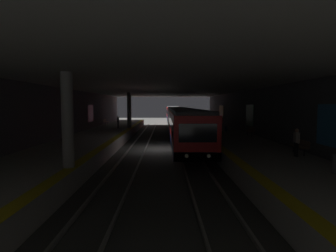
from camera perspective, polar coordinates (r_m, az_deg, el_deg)
name	(u,v)px	position (r m, az deg, el deg)	size (l,w,h in m)	color
ground_plane	(162,149)	(25.35, -1.28, -4.79)	(120.00, 120.00, 0.00)	#42423F
track_left	(186,148)	(25.41, 3.70, -4.59)	(60.00, 1.53, 0.16)	gray
track_right	(138,148)	(25.46, -6.25, -4.59)	(60.00, 1.53, 0.16)	gray
platform_left	(233,143)	(26.04, 13.31, -3.49)	(60.00, 5.30, 1.06)	#B7B2A8
platform_right	(90,144)	(26.18, -15.79, -3.50)	(60.00, 5.30, 1.06)	#B7B2A8
wall_left	(265,118)	(26.70, 19.44, 1.47)	(60.00, 0.56, 5.60)	#56565B
wall_right	(57,119)	(26.86, -21.89, 1.42)	(60.00, 0.56, 5.60)	#56565B
ceiling_slab	(162,85)	(25.08, -1.30, 8.41)	(60.00, 19.40, 0.40)	beige
pillar_near	(68,120)	(13.96, -20.01, 1.14)	(0.56, 0.56, 4.55)	gray
pillar_far	(129,110)	(36.22, -8.01, 3.23)	(0.56, 0.56, 4.55)	gray
metro_train	(176,117)	(45.82, 1.75, 1.89)	(59.52, 2.83, 3.49)	red
bench_left_near	(300,146)	(18.70, 25.61, -3.65)	(1.70, 0.47, 0.86)	#262628
bench_left_mid	(250,130)	(27.83, 16.61, -0.88)	(1.70, 0.47, 0.86)	#262628
bench_right_mid	(106,121)	(42.05, -12.76, 0.93)	(1.70, 0.47, 0.86)	#262628
person_waiting_near	(222,122)	(33.34, 11.04, 0.76)	(0.60, 0.23, 1.69)	#2D2D2D
person_walking_mid	(220,125)	(29.58, 10.72, 0.24)	(0.60, 0.22, 1.64)	#2E2E2E
person_standing_far	(118,122)	(35.95, -10.27, 0.88)	(0.60, 0.22, 1.54)	#3D3D3D
person_boarding	(296,141)	(17.65, 24.98, -2.91)	(0.60, 0.22, 1.63)	black
suitcase_rolling	(226,129)	(31.78, 11.85, -0.56)	(0.41, 0.25, 0.89)	navy
backpack_on_floor	(222,133)	(27.57, 11.13, -1.50)	(0.30, 0.20, 0.40)	#1E512D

